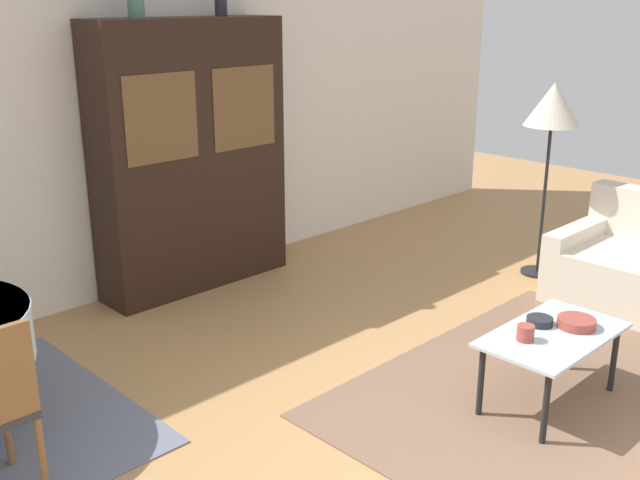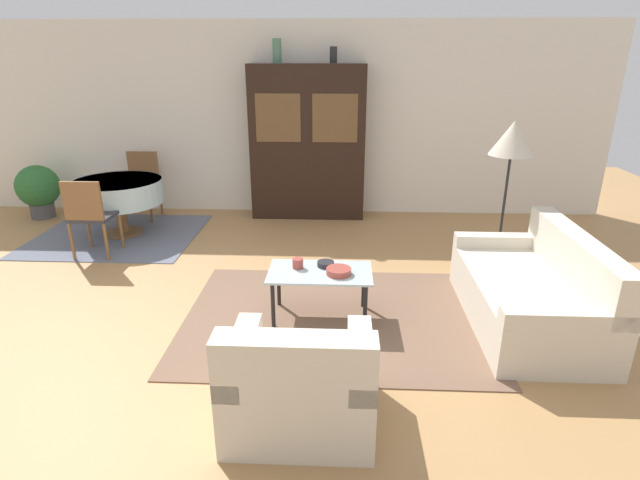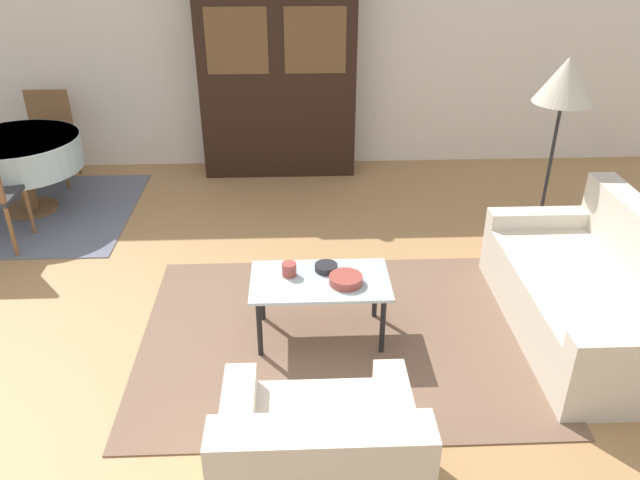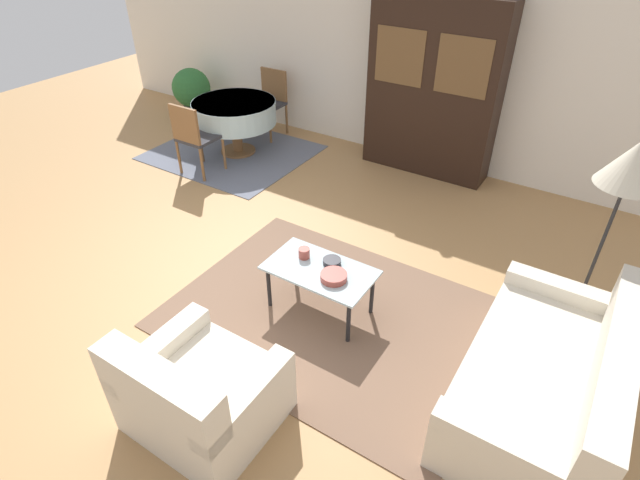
# 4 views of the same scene
# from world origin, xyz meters

# --- Properties ---
(ground_plane) EXTENTS (14.00, 14.00, 0.00)m
(ground_plane) POSITION_xyz_m (0.00, 0.00, 0.00)
(ground_plane) COLOR tan
(wall_back) EXTENTS (10.00, 0.06, 2.70)m
(wall_back) POSITION_xyz_m (0.00, 3.63, 1.35)
(wall_back) COLOR silver
(wall_back) RESTS_ON ground_plane
(area_rug) EXTENTS (2.71, 2.02, 0.01)m
(area_rug) POSITION_xyz_m (1.15, 0.31, 0.01)
(area_rug) COLOR brown
(area_rug) RESTS_ON ground_plane
(dining_rug) EXTENTS (2.07, 1.80, 0.01)m
(dining_rug) POSITION_xyz_m (-1.75, 2.36, 0.01)
(dining_rug) COLOR slate
(dining_rug) RESTS_ON ground_plane
(couch) EXTENTS (0.94, 1.74, 0.83)m
(couch) POSITION_xyz_m (2.88, 0.31, 0.29)
(couch) COLOR beige
(couch) RESTS_ON ground_plane
(armchair) EXTENTS (0.93, 0.83, 0.80)m
(armchair) POSITION_xyz_m (0.95, -1.07, 0.30)
(armchair) COLOR beige
(armchair) RESTS_ON ground_plane
(coffee_table) EXTENTS (0.92, 0.52, 0.44)m
(coffee_table) POSITION_xyz_m (1.02, 0.33, 0.40)
(coffee_table) COLOR black
(coffee_table) RESTS_ON area_rug
(display_cabinet) EXTENTS (1.60, 0.43, 2.13)m
(display_cabinet) POSITION_xyz_m (0.70, 3.37, 1.07)
(display_cabinet) COLOR black
(display_cabinet) RESTS_ON ground_plane
(dining_table) EXTENTS (1.13, 1.13, 0.72)m
(dining_table) POSITION_xyz_m (-1.69, 2.42, 0.58)
(dining_table) COLOR brown
(dining_table) RESTS_ON dining_rug
(dining_chair_far) EXTENTS (0.44, 0.44, 0.93)m
(dining_chair_far) POSITION_xyz_m (-1.69, 3.20, 0.54)
(dining_chair_far) COLOR brown
(dining_chair_far) RESTS_ON dining_rug
(floor_lamp) EXTENTS (0.45, 0.45, 1.63)m
(floor_lamp) POSITION_xyz_m (2.93, 1.50, 1.41)
(floor_lamp) COLOR black
(floor_lamp) RESTS_ON ground_plane
(cup) EXTENTS (0.10, 0.10, 0.09)m
(cup) POSITION_xyz_m (0.82, 0.39, 0.50)
(cup) COLOR #9E4238
(cup) RESTS_ON coffee_table
(bowl) EXTENTS (0.22, 0.22, 0.06)m
(bowl) POSITION_xyz_m (1.18, 0.28, 0.48)
(bowl) COLOR #9E4238
(bowl) RESTS_ON coffee_table
(bowl_small) EXTENTS (0.15, 0.15, 0.04)m
(bowl_small) POSITION_xyz_m (1.06, 0.45, 0.48)
(bowl_small) COLOR #232328
(bowl_small) RESTS_ON coffee_table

